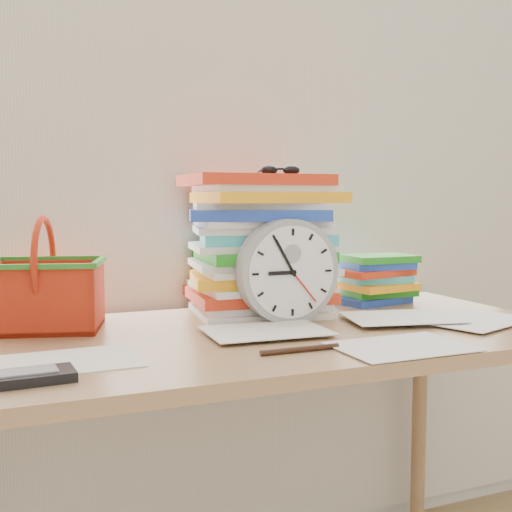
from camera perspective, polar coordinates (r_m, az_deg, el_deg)
name	(u,v)px	position (r m, az deg, el deg)	size (l,w,h in m)	color
curtain	(211,104)	(1.79, -4.03, 13.34)	(2.40, 0.01, 2.50)	silver
desk	(267,363)	(1.46, 0.97, -9.50)	(1.40, 0.70, 0.75)	olive
paper_stack	(261,244)	(1.65, 0.46, 1.05)	(0.37, 0.30, 0.35)	white
clock	(288,271)	(1.52, 2.82, -1.35)	(0.25, 0.25, 0.05)	#949496
sunglasses	(280,170)	(1.67, 2.17, 7.65)	(0.12, 0.10, 0.03)	black
book_stack	(376,279)	(1.85, 10.62, -2.00)	(0.23, 0.18, 0.14)	white
basket	(44,274)	(1.51, -18.30, -1.55)	(0.25, 0.20, 0.25)	red
pen	(300,349)	(1.25, 3.93, -8.28)	(0.01, 0.01, 0.17)	black
calculator	(22,378)	(1.11, -20.10, -10.14)	(0.16, 0.08, 0.02)	black
scattered_papers	(267,328)	(1.44, 0.97, -6.40)	(1.26, 0.42, 0.02)	white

